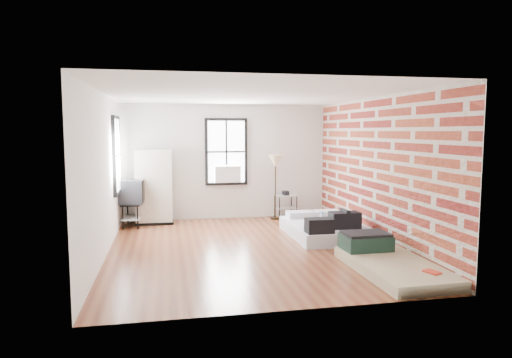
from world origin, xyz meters
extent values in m
plane|color=#562616|center=(0.00, 0.00, 0.00)|extent=(6.00, 6.00, 0.00)
cube|color=silver|center=(0.00, 3.00, 1.40)|extent=(5.00, 0.01, 2.80)
cube|color=silver|center=(0.00, -3.00, 1.40)|extent=(5.00, 0.01, 2.80)
cube|color=silver|center=(-2.50, 0.00, 1.40)|extent=(0.01, 6.00, 2.80)
cube|color=brown|center=(2.50, 0.00, 1.40)|extent=(0.02, 6.00, 2.80)
cube|color=white|center=(0.00, 0.00, 2.80)|extent=(5.00, 6.00, 0.01)
cube|color=white|center=(0.00, 2.95, 1.65)|extent=(0.90, 0.02, 1.50)
cube|color=black|center=(-0.48, 2.97, 1.65)|extent=(0.07, 0.08, 1.64)
cube|color=black|center=(0.48, 2.97, 1.65)|extent=(0.07, 0.08, 1.64)
cube|color=black|center=(0.00, 2.97, 2.44)|extent=(0.90, 0.08, 0.07)
cube|color=black|center=(0.00, 2.97, 0.86)|extent=(0.90, 0.08, 0.07)
cube|color=black|center=(0.00, 2.94, 1.65)|extent=(0.04, 0.02, 1.50)
cube|color=black|center=(0.00, 2.94, 1.65)|extent=(0.90, 0.02, 0.04)
cube|color=white|center=(0.00, 2.83, 1.12)|extent=(0.62, 0.30, 0.40)
cube|color=white|center=(-2.45, 1.80, 1.65)|extent=(0.02, 0.90, 1.50)
cube|color=black|center=(-2.47, 1.32, 1.65)|extent=(0.08, 0.07, 1.64)
cube|color=black|center=(-2.47, 2.29, 1.65)|extent=(0.08, 0.07, 1.64)
cube|color=black|center=(-2.47, 1.80, 2.44)|extent=(0.08, 0.90, 0.07)
cube|color=black|center=(-2.47, 1.80, 0.86)|extent=(0.08, 0.90, 0.07)
cube|color=black|center=(-2.44, 1.80, 1.65)|extent=(0.02, 0.04, 1.50)
cube|color=black|center=(-2.44, 1.80, 1.65)|extent=(0.02, 0.90, 0.04)
cube|color=white|center=(1.75, 0.64, 0.13)|extent=(1.47, 2.00, 0.26)
cube|color=white|center=(1.43, 1.43, 0.33)|extent=(0.58, 0.37, 0.13)
cube|color=white|center=(2.06, 1.43, 0.33)|extent=(0.58, 0.37, 0.13)
cube|color=black|center=(1.96, 0.17, 0.42)|extent=(0.58, 0.34, 0.31)
cylinder|color=black|center=(1.96, 0.17, 0.60)|extent=(0.08, 0.37, 0.08)
cube|color=black|center=(1.33, -0.14, 0.40)|extent=(0.50, 0.32, 0.27)
cylinder|color=silver|center=(1.65, 0.59, 0.38)|extent=(0.07, 0.07, 0.23)
cylinder|color=blue|center=(1.65, 0.59, 0.51)|extent=(0.04, 0.04, 0.03)
cube|color=tan|center=(1.95, -1.87, 0.08)|extent=(1.16, 2.15, 0.17)
cube|color=#142D26|center=(1.82, -1.09, 0.29)|extent=(0.79, 0.57, 0.25)
cube|color=black|center=(1.82, -1.09, 0.44)|extent=(0.75, 0.53, 0.04)
cube|color=red|center=(2.19, -2.49, 0.18)|extent=(0.21, 0.26, 0.03)
cube|color=black|center=(-1.74, 2.65, 0.03)|extent=(0.87, 0.50, 0.06)
cube|color=beige|center=(-1.74, 2.65, 0.89)|extent=(0.83, 0.47, 1.66)
cylinder|color=black|center=(1.24, 2.52, 0.28)|extent=(0.02, 0.02, 0.57)
cylinder|color=black|center=(1.69, 2.57, 0.28)|extent=(0.02, 0.02, 0.57)
cylinder|color=black|center=(1.20, 2.87, 0.28)|extent=(0.02, 0.02, 0.57)
cylinder|color=black|center=(1.65, 2.92, 0.28)|extent=(0.02, 0.02, 0.57)
cube|color=silver|center=(1.44, 2.72, 0.57)|extent=(0.56, 0.47, 0.02)
cube|color=silver|center=(1.44, 2.72, 0.26)|extent=(0.53, 0.44, 0.02)
cube|color=black|center=(1.44, 2.72, 0.63)|extent=(0.14, 0.20, 0.10)
cylinder|color=black|center=(1.16, 2.65, 0.01)|extent=(0.23, 0.23, 0.03)
cylinder|color=black|center=(1.16, 2.65, 0.71)|extent=(0.03, 0.03, 1.36)
cone|color=tan|center=(1.16, 2.65, 1.43)|extent=(0.34, 0.34, 0.30)
cylinder|color=black|center=(-2.41, 2.10, 0.26)|extent=(0.03, 0.03, 0.53)
cylinder|color=black|center=(-2.09, 2.07, 0.26)|extent=(0.03, 0.03, 0.53)
cylinder|color=black|center=(-2.35, 2.73, 0.26)|extent=(0.03, 0.03, 0.53)
cylinder|color=black|center=(-2.03, 2.70, 0.26)|extent=(0.03, 0.03, 0.53)
cube|color=black|center=(-2.22, 2.40, 0.53)|extent=(0.49, 0.79, 0.03)
cube|color=silver|center=(-2.22, 2.40, 0.21)|extent=(0.46, 0.77, 0.02)
cube|color=black|center=(-2.22, 2.40, 0.81)|extent=(0.58, 0.66, 0.53)
cube|color=black|center=(-1.96, 2.38, 0.81)|extent=(0.06, 0.51, 0.42)
camera|label=1|loc=(-1.45, -8.11, 2.15)|focal=32.00mm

